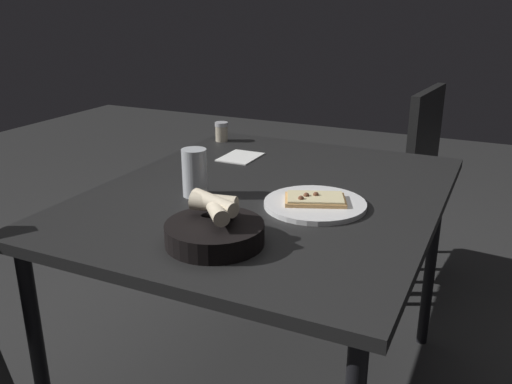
{
  "coord_description": "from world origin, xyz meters",
  "views": [
    {
      "loc": [
        1.38,
        0.61,
        1.27
      ],
      "look_at": [
        0.06,
        -0.01,
        0.75
      ],
      "focal_mm": 38.3,
      "sensor_mm": 36.0,
      "label": 1
    }
  ],
  "objects_px": {
    "bread_basket": "(214,229)",
    "dining_table": "(268,209)",
    "pepper_shaker": "(222,133)",
    "chair_near": "(394,176)",
    "pizza_plate": "(315,203)",
    "beer_glass": "(195,176)"
  },
  "relations": [
    {
      "from": "bread_basket",
      "to": "dining_table",
      "type": "bearing_deg",
      "value": -174.76
    },
    {
      "from": "dining_table",
      "to": "beer_glass",
      "type": "bearing_deg",
      "value": -53.89
    },
    {
      "from": "beer_glass",
      "to": "chair_near",
      "type": "relative_size",
      "value": 0.15
    },
    {
      "from": "beer_glass",
      "to": "chair_near",
      "type": "height_order",
      "value": "chair_near"
    },
    {
      "from": "dining_table",
      "to": "pizza_plate",
      "type": "distance_m",
      "value": 0.19
    },
    {
      "from": "pepper_shaker",
      "to": "beer_glass",
      "type": "bearing_deg",
      "value": 21.94
    },
    {
      "from": "dining_table",
      "to": "bread_basket",
      "type": "xyz_separation_m",
      "value": [
        0.38,
        0.04,
        0.09
      ]
    },
    {
      "from": "pepper_shaker",
      "to": "chair_near",
      "type": "height_order",
      "value": "chair_near"
    },
    {
      "from": "chair_near",
      "to": "bread_basket",
      "type": "bearing_deg",
      "value": -6.23
    },
    {
      "from": "dining_table",
      "to": "pizza_plate",
      "type": "height_order",
      "value": "pizza_plate"
    },
    {
      "from": "beer_glass",
      "to": "pepper_shaker",
      "type": "height_order",
      "value": "beer_glass"
    },
    {
      "from": "pepper_shaker",
      "to": "chair_near",
      "type": "relative_size",
      "value": 0.08
    },
    {
      "from": "beer_glass",
      "to": "chair_near",
      "type": "bearing_deg",
      "value": 161.96
    },
    {
      "from": "bread_basket",
      "to": "beer_glass",
      "type": "height_order",
      "value": "beer_glass"
    },
    {
      "from": "pizza_plate",
      "to": "chair_near",
      "type": "relative_size",
      "value": 0.3
    },
    {
      "from": "dining_table",
      "to": "beer_glass",
      "type": "relative_size",
      "value": 8.7
    },
    {
      "from": "beer_glass",
      "to": "pepper_shaker",
      "type": "distance_m",
      "value": 0.63
    },
    {
      "from": "bread_basket",
      "to": "pepper_shaker",
      "type": "bearing_deg",
      "value": -152.23
    },
    {
      "from": "dining_table",
      "to": "chair_near",
      "type": "height_order",
      "value": "chair_near"
    },
    {
      "from": "pizza_plate",
      "to": "pepper_shaker",
      "type": "bearing_deg",
      "value": -132.31
    },
    {
      "from": "beer_glass",
      "to": "pepper_shaker",
      "type": "relative_size",
      "value": 1.82
    },
    {
      "from": "pepper_shaker",
      "to": "dining_table",
      "type": "bearing_deg",
      "value": 41.63
    }
  ]
}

